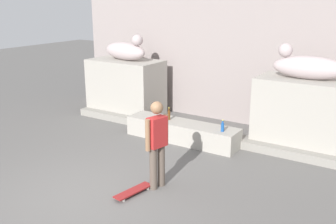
{
  "coord_description": "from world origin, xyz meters",
  "views": [
    {
      "loc": [
        4.6,
        -4.39,
        3.43
      ],
      "look_at": [
        0.35,
        2.28,
        1.1
      ],
      "focal_mm": 41.45,
      "sensor_mm": 36.0,
      "label": 1
    }
  ],
  "objects_px": {
    "bottle_brown": "(169,115)",
    "bottle_blue": "(223,127)",
    "skater": "(157,141)",
    "skateboard": "(133,191)",
    "statue_reclining_left": "(126,50)",
    "statue_reclining_right": "(307,67)"
  },
  "relations": [
    {
      "from": "bottle_brown",
      "to": "bottle_blue",
      "type": "xyz_separation_m",
      "value": [
        1.51,
        -0.09,
        -0.02
      ]
    },
    {
      "from": "skater",
      "to": "skateboard",
      "type": "relative_size",
      "value": 2.03
    },
    {
      "from": "skater",
      "to": "bottle_blue",
      "type": "height_order",
      "value": "skater"
    },
    {
      "from": "bottle_blue",
      "to": "bottle_brown",
      "type": "bearing_deg",
      "value": 176.51
    },
    {
      "from": "bottle_brown",
      "to": "bottle_blue",
      "type": "height_order",
      "value": "bottle_brown"
    },
    {
      "from": "bottle_brown",
      "to": "statue_reclining_left",
      "type": "bearing_deg",
      "value": 153.25
    },
    {
      "from": "statue_reclining_left",
      "to": "bottle_brown",
      "type": "relative_size",
      "value": 5.23
    },
    {
      "from": "statue_reclining_left",
      "to": "bottle_blue",
      "type": "xyz_separation_m",
      "value": [
        3.73,
        -1.21,
        -1.35
      ]
    },
    {
      "from": "statue_reclining_left",
      "to": "statue_reclining_right",
      "type": "distance_m",
      "value": 5.19
    },
    {
      "from": "statue_reclining_right",
      "to": "skateboard",
      "type": "xyz_separation_m",
      "value": [
        -1.94,
        -3.97,
        -1.89
      ]
    },
    {
      "from": "skateboard",
      "to": "bottle_blue",
      "type": "bearing_deg",
      "value": -179.95
    },
    {
      "from": "statue_reclining_right",
      "to": "bottle_blue",
      "type": "distance_m",
      "value": 2.33
    },
    {
      "from": "skateboard",
      "to": "bottle_brown",
      "type": "height_order",
      "value": "bottle_brown"
    },
    {
      "from": "skater",
      "to": "skateboard",
      "type": "height_order",
      "value": "skater"
    },
    {
      "from": "skateboard",
      "to": "bottle_brown",
      "type": "bearing_deg",
      "value": -150.21
    },
    {
      "from": "bottle_brown",
      "to": "skater",
      "type": "bearing_deg",
      "value": -62.27
    },
    {
      "from": "statue_reclining_left",
      "to": "bottle_brown",
      "type": "xyz_separation_m",
      "value": [
        2.21,
        -1.12,
        -1.33
      ]
    },
    {
      "from": "statue_reclining_right",
      "to": "bottle_blue",
      "type": "relative_size",
      "value": 5.89
    },
    {
      "from": "statue_reclining_left",
      "to": "statue_reclining_right",
      "type": "height_order",
      "value": "same"
    },
    {
      "from": "statue_reclining_right",
      "to": "bottle_brown",
      "type": "xyz_separation_m",
      "value": [
        -2.98,
        -1.12,
        -1.33
      ]
    },
    {
      "from": "skateboard",
      "to": "statue_reclining_left",
      "type": "bearing_deg",
      "value": -130.88
    },
    {
      "from": "statue_reclining_left",
      "to": "skateboard",
      "type": "xyz_separation_m",
      "value": [
        3.25,
        -3.97,
        -1.89
      ]
    }
  ]
}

